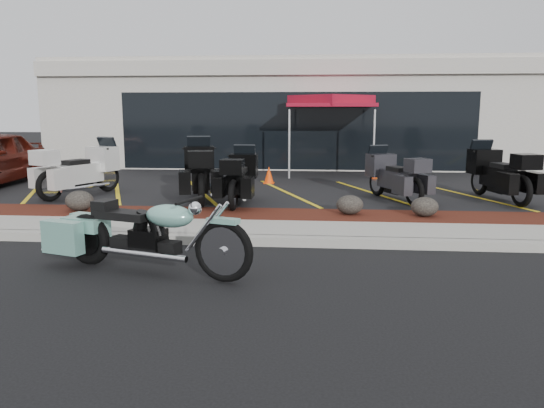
# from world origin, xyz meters

# --- Properties ---
(ground) EXTENTS (90.00, 90.00, 0.00)m
(ground) POSITION_xyz_m (0.00, 0.00, 0.00)
(ground) COLOR black
(ground) RESTS_ON ground
(curb) EXTENTS (24.00, 0.25, 0.15)m
(curb) POSITION_xyz_m (0.00, 0.90, 0.07)
(curb) COLOR gray
(curb) RESTS_ON ground
(sidewalk) EXTENTS (24.00, 1.20, 0.15)m
(sidewalk) POSITION_xyz_m (0.00, 1.60, 0.07)
(sidewalk) COLOR gray
(sidewalk) RESTS_ON ground
(mulch_bed) EXTENTS (24.00, 1.20, 0.16)m
(mulch_bed) POSITION_xyz_m (0.00, 2.80, 0.08)
(mulch_bed) COLOR #340F0B
(mulch_bed) RESTS_ON ground
(upper_lot) EXTENTS (26.00, 9.60, 0.15)m
(upper_lot) POSITION_xyz_m (0.00, 8.20, 0.07)
(upper_lot) COLOR black
(upper_lot) RESTS_ON ground
(dealership_building) EXTENTS (18.00, 8.16, 4.00)m
(dealership_building) POSITION_xyz_m (0.00, 14.47, 2.01)
(dealership_building) COLOR #A7A397
(dealership_building) RESTS_ON ground
(boulder_left) EXTENTS (0.58, 0.48, 0.41)m
(boulder_left) POSITION_xyz_m (-4.10, 2.77, 0.37)
(boulder_left) COLOR black
(boulder_left) RESTS_ON mulch_bed
(boulder_mid) EXTENTS (0.53, 0.45, 0.38)m
(boulder_mid) POSITION_xyz_m (1.41, 2.86, 0.35)
(boulder_mid) COLOR black
(boulder_mid) RESTS_ON mulch_bed
(boulder_right) EXTENTS (0.53, 0.44, 0.38)m
(boulder_right) POSITION_xyz_m (2.85, 2.78, 0.35)
(boulder_right) COLOR black
(boulder_right) RESTS_ON mulch_bed
(hero_cruiser) EXTENTS (3.19, 1.68, 1.09)m
(hero_cruiser) POSITION_xyz_m (-0.41, -1.08, 0.55)
(hero_cruiser) COLOR #6CA898
(hero_cruiser) RESTS_ON ground
(touring_white) EXTENTS (1.82, 2.55, 1.39)m
(touring_white) POSITION_xyz_m (-4.55, 5.39, 0.84)
(touring_white) COLOR silver
(touring_white) RESTS_ON upper_lot
(touring_black_front) EXTENTS (1.51, 2.62, 1.44)m
(touring_black_front) POSITION_xyz_m (-2.12, 5.12, 0.87)
(touring_black_front) COLOR black
(touring_black_front) RESTS_ON upper_lot
(touring_black_mid) EXTENTS (0.86, 2.19, 1.27)m
(touring_black_mid) POSITION_xyz_m (-0.94, 4.66, 0.78)
(touring_black_mid) COLOR black
(touring_black_mid) RESTS_ON upper_lot
(touring_grey) EXTENTS (1.62, 2.27, 1.23)m
(touring_grey) POSITION_xyz_m (2.20, 5.29, 0.77)
(touring_grey) COLOR #2B2A2F
(touring_grey) RESTS_ON upper_lot
(touring_black_rear) EXTENTS (1.40, 2.47, 1.35)m
(touring_black_rear) POSITION_xyz_m (4.70, 5.65, 0.83)
(touring_black_rear) COLOR black
(touring_black_rear) RESTS_ON upper_lot
(traffic_cone) EXTENTS (0.34, 0.34, 0.48)m
(traffic_cone) POSITION_xyz_m (-0.61, 7.30, 0.39)
(traffic_cone) COLOR #F74308
(traffic_cone) RESTS_ON upper_lot
(popup_canopy) EXTENTS (2.93, 2.93, 2.52)m
(popup_canopy) POSITION_xyz_m (1.16, 9.72, 2.43)
(popup_canopy) COLOR silver
(popup_canopy) RESTS_ON upper_lot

